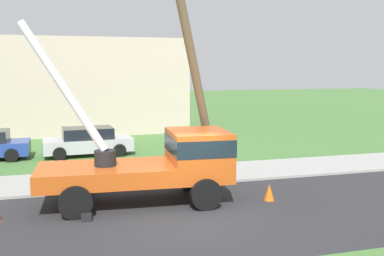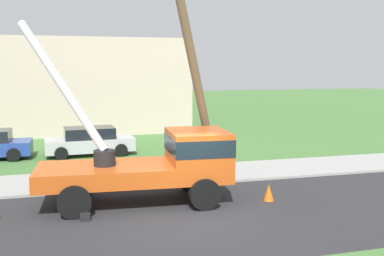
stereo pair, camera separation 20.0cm
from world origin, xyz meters
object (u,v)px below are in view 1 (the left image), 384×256
(utility_truck, at_px, (160,160))
(leaning_utility_pole, at_px, (194,68))
(traffic_cone_ahead, at_px, (269,192))
(parked_sedan_silver, at_px, (88,141))

(utility_truck, distance_m, leaning_utility_pole, 3.70)
(leaning_utility_pole, distance_m, traffic_cone_ahead, 5.15)
(utility_truck, height_order, parked_sedan_silver, utility_truck)
(traffic_cone_ahead, relative_size, parked_sedan_silver, 0.12)
(utility_truck, bearing_deg, parked_sedan_silver, 101.61)
(traffic_cone_ahead, height_order, parked_sedan_silver, parked_sedan_silver)
(leaning_utility_pole, relative_size, traffic_cone_ahead, 15.42)
(utility_truck, height_order, leaning_utility_pole, leaning_utility_pole)
(leaning_utility_pole, relative_size, parked_sedan_silver, 1.92)
(leaning_utility_pole, height_order, parked_sedan_silver, leaning_utility_pole)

